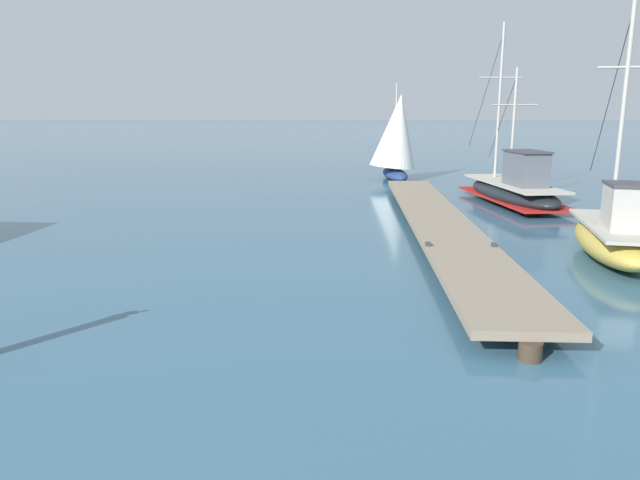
% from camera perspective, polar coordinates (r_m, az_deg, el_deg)
% --- Properties ---
extents(floating_dock, '(1.95, 19.45, 0.53)m').
position_cam_1_polar(floating_dock, '(18.62, 11.23, 1.83)').
color(floating_dock, gray).
rests_on(floating_dock, ground).
extents(fishing_boat_0, '(3.11, 8.73, 7.15)m').
position_cam_1_polar(fishing_boat_0, '(24.79, 18.14, 4.71)').
color(fishing_boat_0, black).
rests_on(fishing_boat_0, ground).
extents(fishing_boat_1, '(2.32, 5.70, 6.46)m').
position_cam_1_polar(fishing_boat_1, '(16.58, 26.29, 0.38)').
color(fishing_boat_1, gold).
rests_on(fishing_boat_1, ground).
extents(distant_sailboat, '(2.98, 4.87, 5.01)m').
position_cam_1_polar(distant_sailboat, '(31.85, 7.34, 9.81)').
color(distant_sailboat, navy).
rests_on(distant_sailboat, ground).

